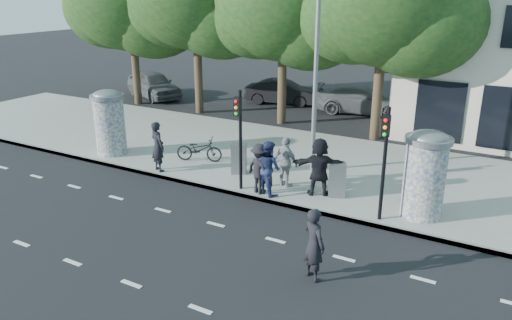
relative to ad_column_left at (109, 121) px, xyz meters
The scene contains 24 objects.
ground 8.63m from the ad_column_left, 32.01° to the right, with size 120.00×120.00×0.00m, color black.
sidewalk 7.94m from the ad_column_left, 22.62° to the left, with size 40.00×8.00×0.15m, color gray.
curb 7.41m from the ad_column_left, ahead, with size 40.00×0.10×0.16m, color slate.
lane_dash_near 9.95m from the ad_column_left, 42.94° to the right, with size 32.00×0.12×0.01m, color silver.
lane_dash_far 7.99m from the ad_column_left, 23.29° to the right, with size 32.00×0.12×0.01m, color silver.
ad_column_left is the anchor object (origin of this frame).
ad_column_right 12.40m from the ad_column_left, ahead, with size 1.36×1.36×2.65m.
traffic_pole_near 6.67m from the ad_column_left, ahead, with size 0.22×0.31×3.40m.
traffic_pole_far 11.44m from the ad_column_left, ahead, with size 0.22×0.31×3.40m.
street_lamp 8.90m from the ad_column_left, 14.94° to the left, with size 0.25×0.93×8.00m.
tree_near_left 10.07m from the ad_column_left, 65.71° to the left, with size 6.80×6.80×8.97m.
ped_a 0.56m from the ad_column_left, 147.63° to the right, with size 0.84×0.54×1.71m, color black.
ped_b 3.12m from the ad_column_left, 12.14° to the right, with size 0.69×0.45×1.88m, color black.
ped_c 7.65m from the ad_column_left, ahead, with size 0.89×0.69×1.83m, color navy.
ped_d 7.38m from the ad_column_left, ahead, with size 1.10×0.63×1.71m, color black.
ped_e 7.86m from the ad_column_left, ahead, with size 1.04×0.59×1.77m, color #9A9A9D.
ped_f 9.11m from the ad_column_left, ahead, with size 1.80×0.65×1.94m, color black.
man_road 11.70m from the ad_column_left, 21.79° to the right, with size 0.67×0.44×1.84m, color black.
bicycle 3.94m from the ad_column_left, 14.59° to the left, with size 1.83×0.64×0.96m, color black.
cabinet_left 5.85m from the ad_column_left, ahead, with size 0.54×0.39×1.13m, color slate.
cabinet_right 9.72m from the ad_column_left, ahead, with size 0.54×0.39×1.12m, color slate.
car_left 11.65m from the ad_column_left, 121.94° to the left, with size 4.78×1.92×1.63m, color #4D5053.
car_mid 12.39m from the ad_column_left, 81.98° to the left, with size 4.35×1.52×1.43m, color black.
car_right 13.98m from the ad_column_left, 61.92° to the left, with size 5.15×2.10×1.50m, color slate.
Camera 1 is at (7.59, -9.63, 6.70)m, focal length 35.00 mm.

